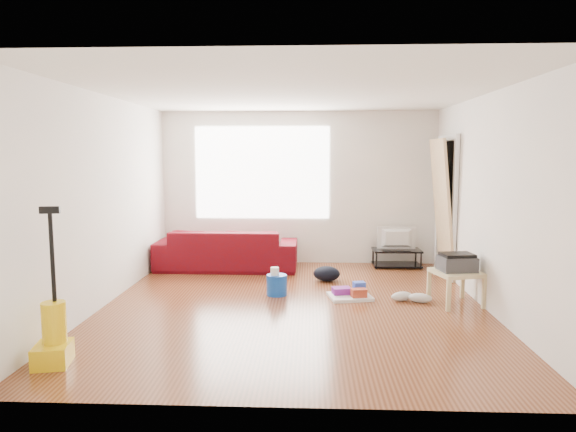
{
  "coord_description": "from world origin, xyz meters",
  "views": [
    {
      "loc": [
        0.2,
        -5.96,
        1.79
      ],
      "look_at": [
        -0.09,
        0.6,
        1.01
      ],
      "focal_mm": 32.0,
      "sensor_mm": 36.0,
      "label": 1
    }
  ],
  "objects_px": {
    "sofa": "(228,269)",
    "vacuum": "(53,335)",
    "bucket": "(277,295)",
    "side_table": "(456,276)",
    "cleaning_tray": "(351,294)",
    "tv_stand": "(396,257)",
    "backpack": "(327,281)"
  },
  "relations": [
    {
      "from": "sofa",
      "to": "side_table",
      "type": "xyz_separation_m",
      "value": [
        3.06,
        -1.82,
        0.35
      ]
    },
    {
      "from": "cleaning_tray",
      "to": "backpack",
      "type": "xyz_separation_m",
      "value": [
        -0.28,
        0.87,
        -0.06
      ]
    },
    {
      "from": "vacuum",
      "to": "bucket",
      "type": "bearing_deg",
      "value": 40.52
    },
    {
      "from": "side_table",
      "to": "vacuum",
      "type": "xyz_separation_m",
      "value": [
        -3.95,
        -1.94,
        -0.1
      ]
    },
    {
      "from": "bucket",
      "to": "cleaning_tray",
      "type": "relative_size",
      "value": 0.45
    },
    {
      "from": "vacuum",
      "to": "cleaning_tray",
      "type": "bearing_deg",
      "value": 27.15
    },
    {
      "from": "sofa",
      "to": "cleaning_tray",
      "type": "distance_m",
      "value": 2.42
    },
    {
      "from": "sofa",
      "to": "cleaning_tray",
      "type": "xyz_separation_m",
      "value": [
        1.82,
        -1.59,
        0.06
      ]
    },
    {
      "from": "tv_stand",
      "to": "vacuum",
      "type": "bearing_deg",
      "value": -132.9
    },
    {
      "from": "sofa",
      "to": "vacuum",
      "type": "xyz_separation_m",
      "value": [
        -0.89,
        -3.76,
        0.25
      ]
    },
    {
      "from": "bucket",
      "to": "backpack",
      "type": "relative_size",
      "value": 0.69
    },
    {
      "from": "cleaning_tray",
      "to": "sofa",
      "type": "bearing_deg",
      "value": 138.9
    },
    {
      "from": "backpack",
      "to": "sofa",
      "type": "bearing_deg",
      "value": 158.8
    },
    {
      "from": "tv_stand",
      "to": "cleaning_tray",
      "type": "height_order",
      "value": "tv_stand"
    },
    {
      "from": "backpack",
      "to": "side_table",
      "type": "bearing_deg",
      "value": -32.27
    },
    {
      "from": "sofa",
      "to": "vacuum",
      "type": "height_order",
      "value": "vacuum"
    },
    {
      "from": "backpack",
      "to": "vacuum",
      "type": "distance_m",
      "value": 3.9
    },
    {
      "from": "bucket",
      "to": "backpack",
      "type": "xyz_separation_m",
      "value": [
        0.66,
        0.77,
        0.0
      ]
    },
    {
      "from": "sofa",
      "to": "tv_stand",
      "type": "distance_m",
      "value": 2.71
    },
    {
      "from": "backpack",
      "to": "vacuum",
      "type": "bearing_deg",
      "value": -124.92
    },
    {
      "from": "sofa",
      "to": "bucket",
      "type": "relative_size",
      "value": 8.33
    },
    {
      "from": "tv_stand",
      "to": "bucket",
      "type": "bearing_deg",
      "value": -137.07
    },
    {
      "from": "tv_stand",
      "to": "side_table",
      "type": "xyz_separation_m",
      "value": [
        0.36,
        -2.09,
        0.2
      ]
    },
    {
      "from": "sofa",
      "to": "vacuum",
      "type": "bearing_deg",
      "value": 76.66
    },
    {
      "from": "vacuum",
      "to": "tv_stand",
      "type": "bearing_deg",
      "value": 36.85
    },
    {
      "from": "backpack",
      "to": "tv_stand",
      "type": "bearing_deg",
      "value": 44.42
    },
    {
      "from": "backpack",
      "to": "vacuum",
      "type": "relative_size",
      "value": 0.28
    },
    {
      "from": "side_table",
      "to": "vacuum",
      "type": "bearing_deg",
      "value": -153.86
    },
    {
      "from": "tv_stand",
      "to": "cleaning_tray",
      "type": "relative_size",
      "value": 1.32
    },
    {
      "from": "side_table",
      "to": "cleaning_tray",
      "type": "xyz_separation_m",
      "value": [
        -1.23,
        0.23,
        -0.29
      ]
    },
    {
      "from": "side_table",
      "to": "sofa",
      "type": "bearing_deg",
      "value": 149.23
    },
    {
      "from": "cleaning_tray",
      "to": "vacuum",
      "type": "distance_m",
      "value": 3.48
    }
  ]
}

